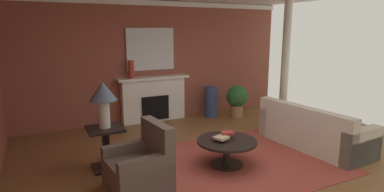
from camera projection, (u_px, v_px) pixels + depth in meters
The scene contains 18 objects.
ground_plane at pixel (227, 167), 5.30m from camera, with size 8.70×8.70×0.00m, color brown.
wall_fireplace at pixel (154, 61), 7.94m from camera, with size 7.29×0.12×2.95m, color brown.
crown_moulding at pixel (154, 3), 7.58m from camera, with size 7.29×0.08×0.12m, color white.
area_rug at pixel (226, 165), 5.35m from camera, with size 3.78×2.63×0.01m, color #993D33.
fireplace at pixel (153, 100), 7.89m from camera, with size 1.80×0.35×1.12m.
mantel_mirror at pixel (150, 49), 7.74m from camera, with size 1.21×0.04×1.02m, color silver.
sofa at pixel (313, 133), 6.12m from camera, with size 1.05×2.16×0.85m.
armchair_near_window at pixel (140, 168), 4.52m from camera, with size 0.87×0.87×0.95m.
coffee_table at pixel (227, 147), 5.28m from camera, with size 1.00×1.00×0.45m.
side_table at pixel (106, 145), 5.16m from camera, with size 0.56×0.56×0.70m.
table_lamp at pixel (103, 96), 4.99m from camera, with size 0.44×0.44×0.75m.
vase_tall_corner at pixel (211, 102), 8.32m from camera, with size 0.33×0.33×0.80m, color navy.
vase_mantel_left at pixel (131, 70), 7.44m from camera, with size 0.14×0.14×0.42m, color #9E3328.
book_red_cover at pixel (218, 138), 5.30m from camera, with size 0.20×0.15×0.04m, color maroon.
book_art_folio at pixel (221, 138), 5.19m from camera, with size 0.21×0.19×0.04m, color tan.
book_small_novel at pixel (228, 133), 5.31m from camera, with size 0.21×0.14×0.04m, color maroon.
potted_plant at pixel (237, 98), 8.27m from camera, with size 0.56×0.56×0.83m.
column_white at pixel (285, 61), 8.08m from camera, with size 0.20×0.20×2.95m, color white.
Camera 1 is at (-2.76, -4.14, 2.24)m, focal length 29.65 mm.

